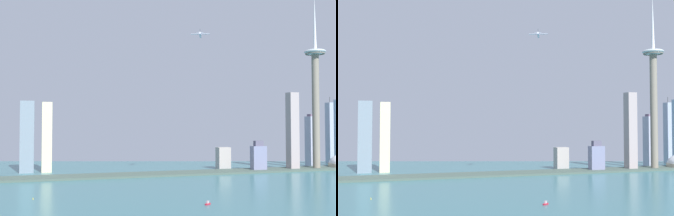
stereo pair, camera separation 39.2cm
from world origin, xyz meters
The scene contains 12 objects.
waterfront_pier centered at (0.00, 485.25, 1.66)m, with size 981.44×61.27×3.31m, color #44574D.
observation_tower centered at (289.49, 481.06, 161.13)m, with size 41.06×41.06×337.38m.
skyscraper_0 centered at (241.28, 487.34, 73.75)m, with size 18.38×18.11×147.49m.
skyscraper_1 centered at (167.72, 486.55, 25.27)m, with size 27.12×15.23×56.38m.
skyscraper_2 centered at (-242.25, 587.48, 64.44)m, with size 24.38×23.94×128.88m.
skyscraper_4 centered at (319.30, 538.95, 52.51)m, with size 16.00×21.40×108.02m.
skyscraper_6 centered at (397.55, 578.42, 67.62)m, with size 14.32×16.54×147.54m.
skyscraper_7 centered at (-207.91, 584.58, 63.59)m, with size 17.75×16.48×127.18m.
skyscraper_8 centered at (119.69, 537.71, 21.21)m, with size 24.43×18.80×42.41m.
boat_0 centered at (-48.10, 208.72, 1.52)m, with size 7.97×6.39×4.25m.
channel_buoy_1 centered at (-228.24, 297.56, 1.30)m, with size 1.14×1.14×2.61m, color yellow.
airplane centered at (23.71, 411.92, 230.09)m, with size 29.55×31.52×8.40m.
Camera 1 is at (-223.83, -218.88, 86.10)m, focal length 45.46 mm.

